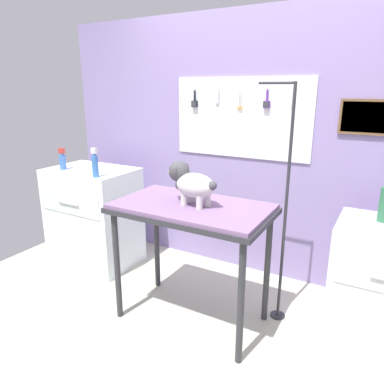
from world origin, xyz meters
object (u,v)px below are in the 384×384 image
Objects in this scene: grooming_table at (192,217)px; spray_bottle_short at (63,161)px; grooming_arm at (284,217)px; counter_left at (94,216)px; dog at (190,182)px.

spray_bottle_short is (-1.49, 0.21, 0.22)m from grooming_table.
grooming_arm is at bearing 30.92° from grooming_table.
counter_left is 4.73× the size of spray_bottle_short.
grooming_table is at bearing -149.08° from grooming_arm.
spray_bottle_short is (-1.48, 0.22, -0.03)m from dog.
grooming_arm is (0.55, 0.33, -0.01)m from grooming_table.
grooming_table is 1.52m from spray_bottle_short.
grooming_arm is at bearing 3.43° from spray_bottle_short.
grooming_table is 1.37m from counter_left.
dog is 0.43× the size of counter_left.
counter_left is 0.60m from spray_bottle_short.
grooming_arm is 1.87m from counter_left.
grooming_arm is 1.82× the size of counter_left.
grooming_arm reaches higher than dog.
dog is 1.50m from spray_bottle_short.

